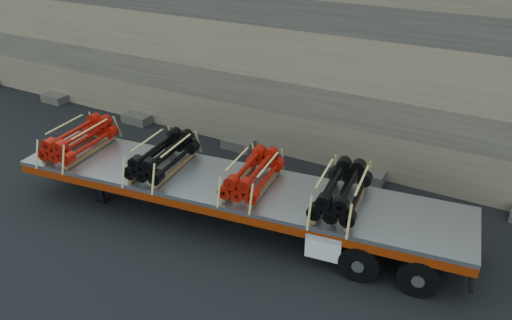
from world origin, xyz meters
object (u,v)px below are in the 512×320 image
at_px(bundle_midfront, 163,156).
at_px(bundle_midrear, 253,175).
at_px(bundle_rear, 342,191).
at_px(trailer, 232,202).
at_px(bundle_front, 80,140).

xyz_separation_m(bundle_midfront, bundle_midrear, (2.80, 0.37, -0.03)).
xyz_separation_m(bundle_midrear, bundle_rear, (2.45, 0.32, 0.03)).
relative_size(trailer, bundle_front, 5.50).
height_order(trailer, bundle_rear, bundle_rear).
distance_m(bundle_front, bundle_midrear, 5.84).
bearing_deg(bundle_rear, bundle_midrear, 180.00).
bearing_deg(bundle_midfront, bundle_rear, -0.00).
bearing_deg(trailer, bundle_front, 180.00).
xyz_separation_m(bundle_front, bundle_rear, (8.24, 1.08, -0.00)).
relative_size(bundle_front, bundle_midrear, 1.08).
bearing_deg(bundle_midrear, bundle_rear, -0.00).
distance_m(bundle_front, bundle_rear, 8.31).
bearing_deg(bundle_midfront, bundle_front, -180.00).
bearing_deg(bundle_midrear, trailer, -180.00).
height_order(bundle_front, bundle_rear, bundle_front).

